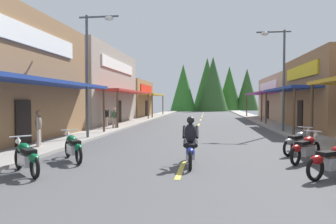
% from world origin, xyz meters
% --- Properties ---
extents(ground, '(10.36, 79.49, 0.10)m').
position_xyz_m(ground, '(0.00, 24.74, -0.05)').
color(ground, '#4C4C4F').
extents(sidewalk_left, '(2.14, 79.49, 0.12)m').
position_xyz_m(sidewalk_left, '(-6.25, 24.74, 0.06)').
color(sidewalk_left, '#9E9991').
rests_on(sidewalk_left, ground).
extents(sidewalk_right, '(2.14, 79.49, 0.12)m').
position_xyz_m(sidewalk_right, '(6.25, 24.74, 0.06)').
color(sidewalk_right, '#9E9991').
rests_on(sidewalk_right, ground).
extents(centerline_dashes, '(0.16, 52.00, 0.01)m').
position_xyz_m(centerline_dashes, '(0.00, 26.73, 0.01)').
color(centerline_dashes, '#E0C64C').
rests_on(centerline_dashes, ground).
extents(storefront_left_middle, '(9.95, 13.02, 6.69)m').
position_xyz_m(storefront_left_middle, '(-11.36, 26.55, 3.34)').
color(storefront_left_middle, gray).
rests_on(storefront_left_middle, ground).
extents(storefront_left_far, '(10.06, 9.83, 4.71)m').
position_xyz_m(storefront_left_far, '(-11.41, 38.84, 2.36)').
color(storefront_left_far, olive).
rests_on(storefront_left_far, ground).
extents(storefront_right_far, '(9.42, 12.51, 4.75)m').
position_xyz_m(storefront_right_far, '(11.09, 34.08, 2.38)').
color(storefront_right_far, tan).
rests_on(storefront_right_far, ground).
extents(streetlamp_left, '(2.14, 0.30, 6.57)m').
position_xyz_m(streetlamp_left, '(-5.27, 15.08, 4.25)').
color(streetlamp_left, '#474C51').
rests_on(streetlamp_left, ground).
extents(streetlamp_right, '(2.14, 0.30, 6.56)m').
position_xyz_m(streetlamp_right, '(5.27, 19.84, 4.24)').
color(streetlamp_right, '#474C51').
rests_on(streetlamp_right, ground).
extents(motorcycle_parked_right_2, '(1.82, 1.29, 1.04)m').
position_xyz_m(motorcycle_parked_right_2, '(4.11, 8.20, 0.49)').
color(motorcycle_parked_right_2, black).
rests_on(motorcycle_parked_right_2, ground).
extents(motorcycle_parked_right_3, '(1.47, 1.69, 1.04)m').
position_xyz_m(motorcycle_parked_right_3, '(4.02, 10.23, 0.49)').
color(motorcycle_parked_right_3, black).
rests_on(motorcycle_parked_right_3, ground).
extents(motorcycle_parked_right_4, '(1.56, 1.61, 1.04)m').
position_xyz_m(motorcycle_parked_right_4, '(4.24, 11.82, 0.49)').
color(motorcycle_parked_right_4, black).
rests_on(motorcycle_parked_right_4, ground).
extents(motorcycle_parked_left_1, '(1.67, 1.49, 1.04)m').
position_xyz_m(motorcycle_parked_left_1, '(-4.26, 7.53, 0.49)').
color(motorcycle_parked_left_1, black).
rests_on(motorcycle_parked_left_1, ground).
extents(motorcycle_parked_left_2, '(1.42, 1.73, 1.04)m').
position_xyz_m(motorcycle_parked_left_2, '(-3.78, 9.48, 0.49)').
color(motorcycle_parked_left_2, black).
rests_on(motorcycle_parked_left_2, ground).
extents(rider_cruising_lead, '(0.60, 2.14, 1.57)m').
position_xyz_m(rider_cruising_lead, '(0.24, 9.29, 0.66)').
color(rider_cruising_lead, black).
rests_on(rider_cruising_lead, ground).
extents(pedestrian_by_shop, '(0.54, 0.37, 1.62)m').
position_xyz_m(pedestrian_by_shop, '(-6.83, 21.55, 0.94)').
color(pedestrian_by_shop, '#B2A599').
rests_on(pedestrian_by_shop, ground).
extents(pedestrian_browsing, '(0.34, 0.56, 1.66)m').
position_xyz_m(pedestrian_browsing, '(-6.36, 11.69, 0.96)').
color(pedestrian_browsing, '#B2A599').
rests_on(pedestrian_browsing, ground).
extents(pedestrian_waiting, '(0.54, 0.37, 1.56)m').
position_xyz_m(pedestrian_waiting, '(-5.96, 20.93, 0.90)').
color(pedestrian_waiting, '#B2A599').
rests_on(pedestrian_waiting, ground).
extents(treeline_backdrop, '(18.88, 13.07, 11.52)m').
position_xyz_m(treeline_backdrop, '(2.23, 65.53, 5.25)').
color(treeline_backdrop, '#295023').
rests_on(treeline_backdrop, ground).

